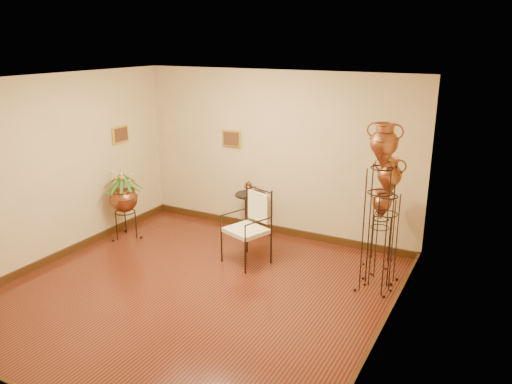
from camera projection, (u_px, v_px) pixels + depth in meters
The scene contains 8 objects.
ground at pixel (195, 292), 6.72m from camera, with size 5.00×5.00×0.00m, color #5C2B15.
room_shell at pixel (189, 168), 6.22m from camera, with size 5.02×5.02×2.81m.
amphora_tall at pixel (379, 207), 6.49m from camera, with size 0.59×0.59×2.30m.
amphora_mid at pixel (386, 222), 6.72m from camera, with size 0.52×0.52×1.82m.
amphora_short at pixel (380, 227), 7.43m from camera, with size 0.41×0.41×1.19m.
planter_urn at pixel (124, 196), 8.37m from camera, with size 0.94×0.94×1.34m.
armchair at pixel (246, 227), 7.45m from camera, with size 0.81×0.78×1.14m.
side_table at pixel (251, 214), 8.56m from camera, with size 0.65×0.65×0.95m.
Camera 1 is at (3.55, -4.93, 3.28)m, focal length 35.00 mm.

